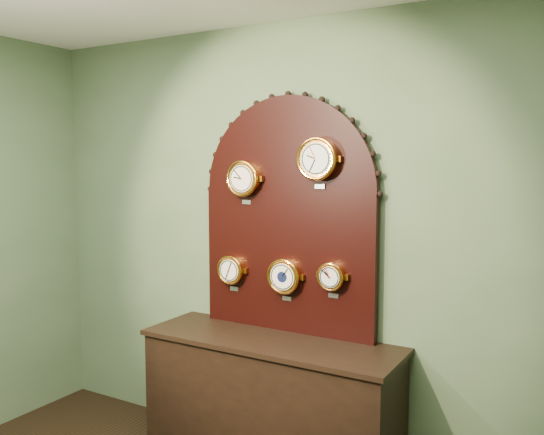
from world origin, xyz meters
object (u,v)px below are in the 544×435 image
Objects in this scene: shop_counter at (270,406)px; roman_clock at (244,179)px; display_board at (288,208)px; hygrometer at (232,270)px; barometer at (285,276)px; tide_clock at (332,276)px; arabic_clock at (318,159)px.

roman_clock reaches higher than shop_counter.
display_board is 6.18× the size of hygrometer.
barometer reaches higher than hygrometer.
roman_clock is 1.03× the size of barometer.
barometer is (0.01, 0.15, 0.80)m from shop_counter.
hygrometer is (-0.39, -0.07, -0.43)m from display_board.
display_board is 6.74× the size of tide_clock.
shop_counter is at bearing -21.51° from hygrometer.
roman_clock is at bearing 152.12° from shop_counter.
display_board is 0.43m from barometer.
shop_counter is 1.05× the size of display_board.
barometer is at bearing 0.01° from roman_clock.
roman_clock is 1.26× the size of tide_clock.
display_board is 0.53m from tide_clock.
arabic_clock is at bearing -0.15° from hygrometer.
arabic_clock is at bearing -178.67° from tide_clock.
shop_counter is 7.04× the size of tide_clock.
hygrometer is 0.41m from barometer.
barometer is at bearing -179.72° from tide_clock.
display_board is at bearing 169.06° from tide_clock.
shop_counter is 1.25m from display_board.
arabic_clock is 0.97m from hygrometer.
hygrometer is at bearing 179.85° from arabic_clock.
shop_counter is 5.73× the size of barometer.
arabic_clock reaches higher than tide_clock.
hygrometer is (-0.39, 0.15, 0.80)m from shop_counter.
display_board is 5.33× the size of roman_clock.
shop_counter is at bearing -155.35° from tide_clock.
tide_clock is (0.34, -0.07, -0.40)m from display_board.
tide_clock is at bearing 24.65° from shop_counter.
barometer is 1.23× the size of tide_clock.
display_board reaches higher than barometer.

